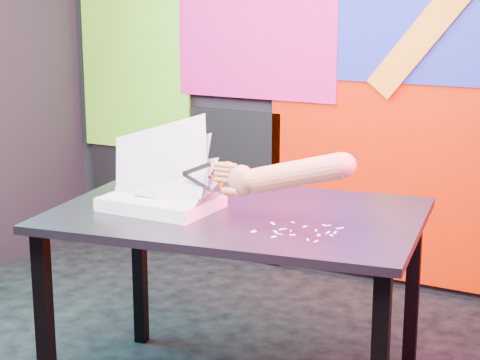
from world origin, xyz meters
The scene contains 7 objects.
room centered at (0.00, 0.00, 1.35)m, with size 3.01×3.01×2.71m.
backdrop centered at (0.06, 1.46, 0.96)m, with size 2.88×0.05×2.08m.
work_table centered at (0.43, 0.02, 0.67)m, with size 1.41×1.06×0.75m.
printout_stack centered at (0.17, -0.08, 0.78)m, with size 0.45×0.29×0.36m.
scissors centered at (0.44, -0.09, 0.89)m, with size 0.21×0.02×0.12m.
hand_forearm centered at (0.68, -0.09, 0.93)m, with size 0.49×0.10×0.18m.
paper_clippings centered at (0.73, -0.09, 0.75)m, with size 0.25×0.22×0.00m.
Camera 1 is at (1.76, -2.40, 1.51)m, focal length 60.00 mm.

